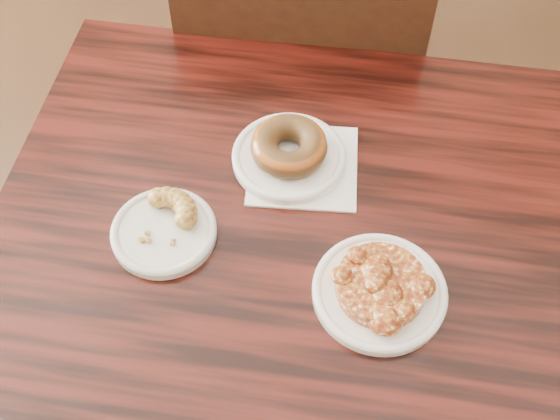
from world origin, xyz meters
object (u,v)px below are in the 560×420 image
at_px(apple_fritter, 382,283).
at_px(cruller_fragment, 162,224).
at_px(chair_far, 306,84).
at_px(glazed_donut, 289,146).
at_px(cafe_table, 281,360).

relative_size(apple_fritter, cruller_fragment, 1.49).
height_order(chair_far, glazed_donut, chair_far).
relative_size(glazed_donut, apple_fritter, 0.73).
bearing_deg(apple_fritter, cafe_table, 172.40).
relative_size(cafe_table, cruller_fragment, 8.05).
xyz_separation_m(chair_far, apple_fritter, (0.32, -0.62, 0.33)).
distance_m(chair_far, glazed_donut, 0.58).
height_order(cafe_table, chair_far, chair_far).
distance_m(apple_fritter, cruller_fragment, 0.30).
bearing_deg(chair_far, glazed_donut, 91.85).
relative_size(cafe_table, apple_fritter, 5.41).
bearing_deg(cruller_fragment, chair_far, 91.14).
height_order(cafe_table, apple_fritter, apple_fritter).
bearing_deg(glazed_donut, apple_fritter, -41.48).
bearing_deg(cruller_fragment, apple_fritter, 3.17).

